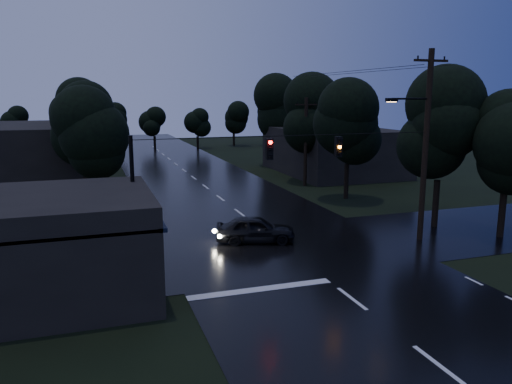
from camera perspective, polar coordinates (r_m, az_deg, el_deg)
ground at (r=16.16m, az=20.03°, el=-18.07°), size 160.00×160.00×0.00m
main_road at (r=42.57m, az=-5.78°, el=0.56°), size 12.00×120.00×0.02m
cross_street at (r=25.80m, az=3.23°, el=-6.32°), size 60.00×9.00×0.02m
building_far_right at (r=50.79m, az=8.76°, el=4.69°), size 10.00×14.00×4.40m
building_far_left at (r=51.34m, az=-23.90°, el=4.28°), size 10.00×16.00×5.00m
utility_pole_main at (r=27.55m, az=18.68°, el=5.40°), size 3.50×0.30×10.00m
utility_pole_far at (r=42.78m, az=5.69°, el=5.86°), size 2.00×0.30×7.50m
anchor_pole_left at (r=22.41m, az=-13.81°, el=-1.36°), size 0.18×0.18×6.00m
span_signals at (r=24.04m, az=5.49°, el=5.15°), size 15.00×0.37×1.12m
tree_corner_near at (r=30.66m, az=20.40°, el=7.18°), size 4.48×4.48×9.44m
tree_corner_far at (r=29.83m, az=26.93°, el=5.14°), size 3.92×3.92×8.26m
tree_left_a at (r=32.94m, az=-18.28°, el=6.22°), size 3.92×3.92×8.26m
tree_left_b at (r=40.90m, az=-19.28°, el=7.52°), size 4.20×4.20×8.85m
tree_left_c at (r=50.89m, az=-19.91°, el=8.47°), size 4.48×4.48×9.44m
tree_right_a at (r=37.61m, az=10.50°, el=7.69°), size 4.20×4.20×8.85m
tree_right_b at (r=45.00m, az=6.22°, el=8.80°), size 4.48×4.48×9.44m
tree_right_c at (r=54.44m, az=2.35°, el=9.62°), size 4.76×4.76×10.03m
car at (r=26.44m, az=-0.05°, el=-4.27°), size 4.45×2.73×1.42m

